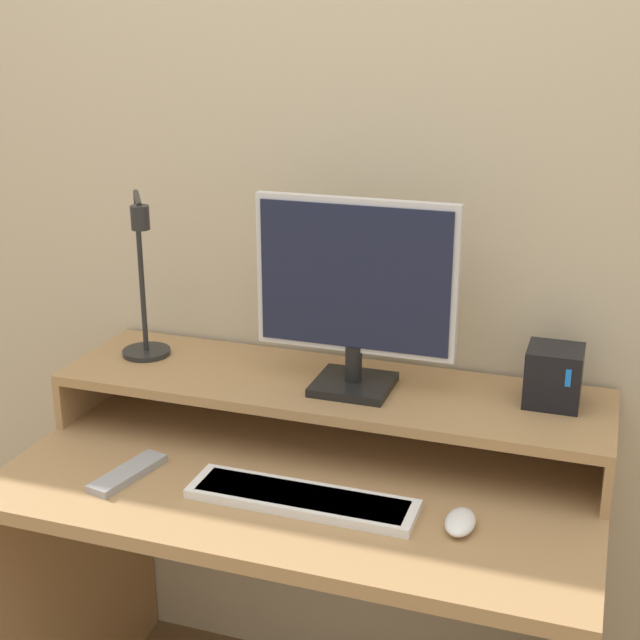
# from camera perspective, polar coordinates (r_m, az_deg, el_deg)

# --- Properties ---
(wall_back) EXTENTS (6.00, 0.05, 2.50)m
(wall_back) POSITION_cam_1_polar(r_m,az_deg,el_deg) (2.00, 2.47, 7.91)
(wall_back) COLOR beige
(wall_back) RESTS_ON ground_plane
(desk) EXTENTS (1.19, 0.66, 0.75)m
(desk) POSITION_cam_1_polar(r_m,az_deg,el_deg) (1.96, -0.97, -15.34)
(desk) COLOR #A87F51
(desk) RESTS_ON ground_plane
(monitor_shelf) EXTENTS (1.19, 0.32, 0.13)m
(monitor_shelf) POSITION_cam_1_polar(r_m,az_deg,el_deg) (1.93, 0.65, -4.56)
(monitor_shelf) COLOR #A87F51
(monitor_shelf) RESTS_ON desk
(monitor) EXTENTS (0.42, 0.16, 0.41)m
(monitor) POSITION_cam_1_polar(r_m,az_deg,el_deg) (1.83, 2.24, 1.96)
(monitor) COLOR black
(monitor) RESTS_ON monitor_shelf
(desk_lamp) EXTENTS (0.16, 0.20, 0.39)m
(desk_lamp) POSITION_cam_1_polar(r_m,az_deg,el_deg) (2.03, -11.23, 1.52)
(desk_lamp) COLOR black
(desk_lamp) RESTS_ON monitor_shelf
(router_dock) EXTENTS (0.11, 0.11, 0.12)m
(router_dock) POSITION_cam_1_polar(r_m,az_deg,el_deg) (1.87, 14.73, -3.48)
(router_dock) COLOR black
(router_dock) RESTS_ON monitor_shelf
(keyboard) EXTENTS (0.44, 0.11, 0.02)m
(keyboard) POSITION_cam_1_polar(r_m,az_deg,el_deg) (1.73, -1.17, -11.35)
(keyboard) COLOR white
(keyboard) RESTS_ON desk
(mouse) EXTENTS (0.05, 0.09, 0.03)m
(mouse) POSITION_cam_1_polar(r_m,az_deg,el_deg) (1.67, 8.97, -12.65)
(mouse) COLOR white
(mouse) RESTS_ON desk
(remote_control) EXTENTS (0.09, 0.19, 0.02)m
(remote_control) POSITION_cam_1_polar(r_m,az_deg,el_deg) (1.86, -12.20, -9.57)
(remote_control) COLOR #99999E
(remote_control) RESTS_ON desk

